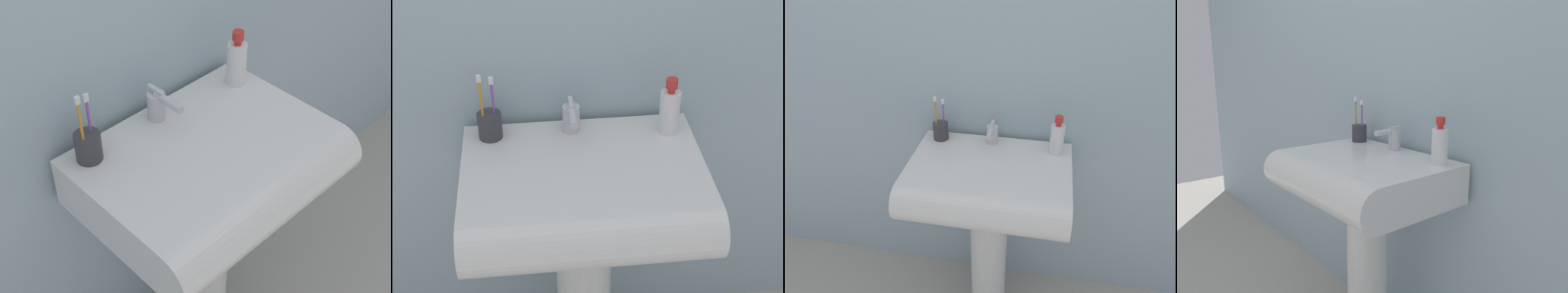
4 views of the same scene
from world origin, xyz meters
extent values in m
cube|color=#9EB7C1|center=(0.00, 0.25, 1.20)|extent=(5.00, 0.05, 2.40)
cylinder|color=white|center=(0.00, 0.00, 0.35)|extent=(0.16, 0.16, 0.71)
cube|color=white|center=(0.00, 0.00, 0.78)|extent=(0.64, 0.41, 0.15)
cylinder|color=white|center=(0.00, -0.21, 0.78)|extent=(0.64, 0.15, 0.15)
cylinder|color=silver|center=(-0.02, 0.15, 0.89)|extent=(0.05, 0.05, 0.08)
cylinder|color=silver|center=(-0.02, 0.10, 0.93)|extent=(0.02, 0.10, 0.02)
cube|color=silver|center=(-0.02, 0.15, 0.95)|extent=(0.01, 0.06, 0.01)
cylinder|color=#38383D|center=(-0.24, 0.15, 0.89)|extent=(0.07, 0.07, 0.08)
cylinder|color=orange|center=(-0.26, 0.14, 0.95)|extent=(0.01, 0.01, 0.17)
cube|color=white|center=(-0.26, 0.14, 1.04)|extent=(0.01, 0.01, 0.02)
cylinder|color=purple|center=(-0.23, 0.15, 0.95)|extent=(0.01, 0.01, 0.15)
cube|color=white|center=(-0.23, 0.15, 1.03)|extent=(0.01, 0.01, 0.02)
cylinder|color=white|center=(0.25, 0.12, 0.92)|extent=(0.06, 0.06, 0.13)
cylinder|color=red|center=(0.25, 0.12, 0.99)|extent=(0.02, 0.02, 0.01)
cylinder|color=red|center=(0.25, 0.12, 1.01)|extent=(0.03, 0.03, 0.03)
camera|label=1|loc=(-0.81, -0.82, 1.84)|focal=55.00mm
camera|label=2|loc=(-0.12, -1.24, 1.81)|focal=55.00mm
camera|label=3|loc=(0.20, -1.24, 1.69)|focal=35.00mm
camera|label=4|loc=(1.10, -0.87, 1.20)|focal=35.00mm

